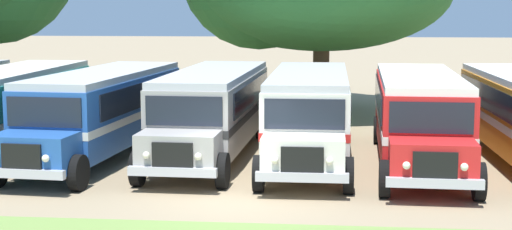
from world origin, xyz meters
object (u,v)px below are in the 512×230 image
parked_bus_slot_4 (309,110)px  parked_bus_slot_5 (419,113)px  parked_bus_slot_2 (103,109)px  parked_bus_slot_3 (213,108)px  parked_bus_slot_1 (11,106)px

parked_bus_slot_4 → parked_bus_slot_5: (3.50, -0.36, 0.00)m
parked_bus_slot_4 → parked_bus_slot_5: 3.52m
parked_bus_slot_2 → parked_bus_slot_5: bearing=94.4°
parked_bus_slot_2 → parked_bus_slot_5: same height
parked_bus_slot_3 → parked_bus_slot_5: 6.78m
parked_bus_slot_1 → parked_bus_slot_2: 3.45m
parked_bus_slot_2 → parked_bus_slot_4: (6.85, 0.32, 0.00)m
parked_bus_slot_3 → parked_bus_slot_5: size_ratio=1.00×
parked_bus_slot_3 → parked_bus_slot_1: bearing=-87.4°
parked_bus_slot_4 → parked_bus_slot_5: size_ratio=1.00×
parked_bus_slot_3 → parked_bus_slot_4: (3.24, -0.30, 0.00)m
parked_bus_slot_2 → parked_bus_slot_4: size_ratio=1.01×
parked_bus_slot_5 → parked_bus_slot_1: bearing=-90.6°
parked_bus_slot_2 → parked_bus_slot_4: 6.86m
parked_bus_slot_1 → parked_bus_slot_4: bearing=88.6°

